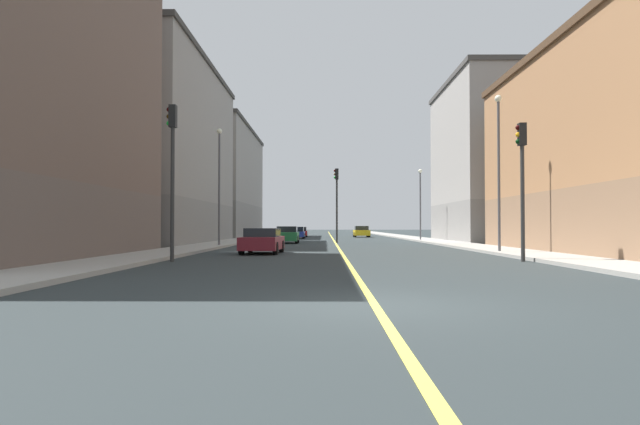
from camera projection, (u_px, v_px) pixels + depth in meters
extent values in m
plane|color=#293132|center=(375.00, 305.00, 9.89)|extent=(400.00, 400.00, 0.00)
cube|color=#9E9B93|center=(416.00, 239.00, 58.80)|extent=(2.90, 168.00, 0.15)
cube|color=#9E9B93|center=(250.00, 239.00, 58.95)|extent=(2.90, 168.00, 0.15)
cube|color=#E5D14C|center=(333.00, 239.00, 58.87)|extent=(0.16, 154.00, 0.01)
cube|color=gray|center=(513.00, 222.00, 50.31)|extent=(11.81, 15.74, 3.49)
cube|color=#9E9993|center=(512.00, 144.00, 50.48)|extent=(11.81, 15.74, 10.73)
cube|color=#474442|center=(512.00, 84.00, 50.62)|extent=(12.11, 16.04, 0.40)
cube|color=slate|center=(138.00, 223.00, 45.36)|extent=(11.81, 22.58, 3.37)
cube|color=gray|center=(138.00, 135.00, 45.54)|extent=(11.81, 22.58, 11.04)
cube|color=#3B3937|center=(139.00, 66.00, 45.67)|extent=(12.11, 22.88, 0.40)
cube|color=slate|center=(206.00, 221.00, 71.18)|extent=(11.81, 25.06, 4.13)
cube|color=gray|center=(206.00, 169.00, 71.35)|extent=(11.81, 25.06, 9.37)
cube|color=#3B3937|center=(206.00, 131.00, 71.47)|extent=(12.11, 25.36, 0.40)
cylinder|color=#2D2D2D|center=(523.00, 203.00, 22.06)|extent=(0.16, 0.16, 4.63)
cube|color=black|center=(522.00, 134.00, 22.13)|extent=(0.28, 0.32, 0.90)
sphere|color=#320404|center=(518.00, 128.00, 22.14)|extent=(0.20, 0.20, 0.20)
sphere|color=orange|center=(518.00, 135.00, 22.13)|extent=(0.20, 0.20, 0.20)
sphere|color=black|center=(518.00, 142.00, 22.12)|extent=(0.20, 0.20, 0.20)
cylinder|color=#2D2D2D|center=(172.00, 194.00, 22.19)|extent=(0.16, 0.16, 5.38)
cube|color=black|center=(173.00, 116.00, 22.26)|extent=(0.28, 0.32, 0.90)
sphere|color=#320404|center=(169.00, 110.00, 22.27)|extent=(0.20, 0.20, 0.20)
sphere|color=#352204|center=(169.00, 116.00, 22.26)|extent=(0.20, 0.20, 0.20)
sphere|color=green|center=(169.00, 123.00, 22.26)|extent=(0.20, 0.20, 0.20)
cylinder|color=#2D2D2D|center=(337.00, 211.00, 46.19)|extent=(0.16, 0.16, 5.30)
cube|color=black|center=(337.00, 174.00, 46.27)|extent=(0.28, 0.32, 0.90)
sphere|color=#320404|center=(335.00, 171.00, 46.28)|extent=(0.20, 0.20, 0.20)
sphere|color=#352204|center=(335.00, 174.00, 46.27)|extent=(0.20, 0.20, 0.20)
sphere|color=green|center=(335.00, 177.00, 46.26)|extent=(0.20, 0.20, 0.20)
cylinder|color=#4C4C51|center=(499.00, 176.00, 28.24)|extent=(0.14, 0.14, 7.63)
sphere|color=#EAEACC|center=(498.00, 99.00, 28.34)|extent=(0.36, 0.36, 0.36)
cylinder|color=#4C4C51|center=(219.00, 189.00, 37.30)|extent=(0.14, 0.14, 7.51)
sphere|color=#EAEACC|center=(219.00, 131.00, 37.39)|extent=(0.36, 0.36, 0.36)
cylinder|color=#4C4C51|center=(420.00, 206.00, 51.41)|extent=(0.14, 0.14, 6.22)
sphere|color=#EAEACC|center=(420.00, 171.00, 51.49)|extent=(0.36, 0.36, 0.36)
cube|color=maroon|center=(262.00, 243.00, 28.45)|extent=(2.00, 4.08, 0.64)
cube|color=black|center=(263.00, 232.00, 28.54)|extent=(1.70, 2.09, 0.44)
cylinder|color=black|center=(250.00, 246.00, 29.73)|extent=(0.25, 0.65, 0.64)
cylinder|color=black|center=(281.00, 246.00, 29.65)|extent=(0.25, 0.65, 0.64)
cylinder|color=black|center=(241.00, 248.00, 27.25)|extent=(0.25, 0.65, 0.64)
cylinder|color=black|center=(275.00, 248.00, 27.17)|extent=(0.25, 0.65, 0.64)
cube|color=gold|center=(362.00, 233.00, 70.00)|extent=(1.94, 4.19, 0.67)
cube|color=black|center=(361.00, 228.00, 70.10)|extent=(1.68, 1.91, 0.52)
cylinder|color=black|center=(354.00, 234.00, 71.27)|extent=(0.23, 0.64, 0.64)
cylinder|color=black|center=(367.00, 234.00, 71.28)|extent=(0.23, 0.64, 0.64)
cylinder|color=black|center=(355.00, 235.00, 68.70)|extent=(0.23, 0.64, 0.64)
cylinder|color=black|center=(369.00, 235.00, 68.71)|extent=(0.23, 0.64, 0.64)
cube|color=#23389E|center=(296.00, 234.00, 61.64)|extent=(1.84, 4.23, 0.59)
cube|color=black|center=(296.00, 229.00, 61.69)|extent=(1.61, 1.83, 0.52)
cylinder|color=black|center=(290.00, 236.00, 62.95)|extent=(0.22, 0.64, 0.64)
cylinder|color=black|center=(304.00, 236.00, 62.93)|extent=(0.22, 0.64, 0.64)
cylinder|color=black|center=(288.00, 236.00, 60.34)|extent=(0.22, 0.64, 0.64)
cylinder|color=black|center=(303.00, 236.00, 60.32)|extent=(0.22, 0.64, 0.64)
cube|color=#1E6B38|center=(287.00, 236.00, 45.58)|extent=(1.83, 4.57, 0.69)
cube|color=black|center=(287.00, 229.00, 45.74)|extent=(1.60, 2.12, 0.47)
cylinder|color=black|center=(278.00, 239.00, 46.99)|extent=(0.22, 0.64, 0.64)
cylinder|color=black|center=(298.00, 239.00, 46.99)|extent=(0.22, 0.64, 0.64)
cylinder|color=black|center=(276.00, 240.00, 44.16)|extent=(0.22, 0.64, 0.64)
cylinder|color=black|center=(296.00, 240.00, 44.16)|extent=(0.22, 0.64, 0.64)
cube|color=red|center=(301.00, 233.00, 72.47)|extent=(1.86, 4.14, 0.55)
cube|color=black|center=(301.00, 229.00, 72.49)|extent=(1.59, 2.16, 0.51)
cylinder|color=black|center=(295.00, 234.00, 73.71)|extent=(0.24, 0.65, 0.64)
cylinder|color=black|center=(307.00, 234.00, 73.75)|extent=(0.24, 0.65, 0.64)
cylinder|color=black|center=(294.00, 234.00, 71.18)|extent=(0.24, 0.65, 0.64)
cylinder|color=black|center=(307.00, 234.00, 71.22)|extent=(0.24, 0.65, 0.64)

